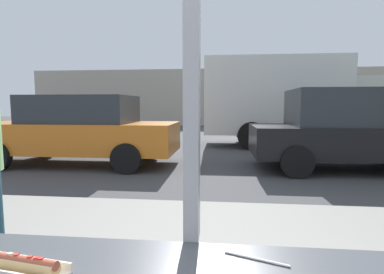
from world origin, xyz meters
The scene contains 8 objects.
ground_plane centered at (0.00, 8.00, 0.00)m, with size 60.00×60.00×0.00m, color #424244.
sidewalk_strip centered at (0.00, 1.60, 0.07)m, with size 16.00×2.80×0.14m, color gray.
building_facade_far centered at (0.00, 21.28, 2.01)m, with size 28.00×1.20×4.03m, color #A89E8E.
hotdog_tray_near centered at (-0.42, -0.19, 0.98)m, with size 0.26×0.12×0.05m.
loose_straw centered at (0.20, -0.05, 0.96)m, with size 0.01×0.01×0.19m, color white.
parked_car_orange centered at (-3.32, 5.98, 0.84)m, with size 4.68×1.92×1.65m.
parked_car_black centered at (2.77, 5.98, 0.88)m, with size 4.12×2.01×1.77m.
box_truck centered at (2.53, 10.02, 1.63)m, with size 6.43×2.44×3.02m.
Camera 1 is at (0.10, -0.90, 1.40)m, focal length 28.24 mm.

